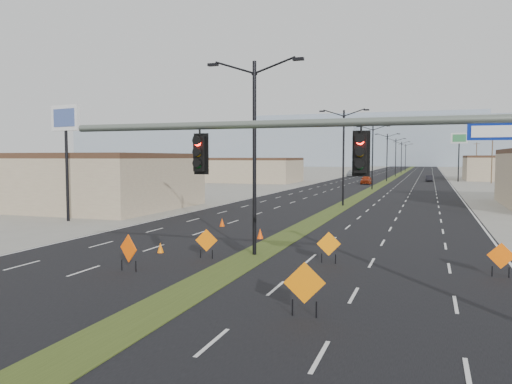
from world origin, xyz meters
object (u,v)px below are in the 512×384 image
(streetlight_1, at_px, (343,154))
(construction_sign_3, at_px, (329,245))
(cone_1, at_px, (260,234))
(car_far, at_px, (352,173))
(streetlight_4, at_px, (396,156))
(construction_sign_5, at_px, (501,257))
(streetlight_2, at_px, (373,155))
(pole_sign_west, at_px, (66,127))
(streetlight_5, at_px, (401,156))
(streetlight_0, at_px, (254,151))
(construction_sign_2, at_px, (206,241))
(streetlight_3, at_px, (387,156))
(cone_3, at_px, (222,222))
(car_mid, at_px, (429,178))
(car_left, at_px, (366,180))
(construction_sign_1, at_px, (129,250))
(construction_sign_4, at_px, (304,285))
(signal_mast, at_px, (430,169))
(streetlight_6, at_px, (405,156))
(pole_sign_east_far, at_px, (459,142))
(cone_0, at_px, (160,248))
(cone_2, at_px, (329,237))

(streetlight_1, bearing_deg, construction_sign_3, -81.99)
(cone_1, bearing_deg, car_far, 95.31)
(streetlight_4, height_order, construction_sign_5, streetlight_4)
(streetlight_2, relative_size, construction_sign_5, 6.71)
(pole_sign_west, bearing_deg, streetlight_1, 57.33)
(streetlight_1, height_order, construction_sign_3, streetlight_1)
(streetlight_2, distance_m, streetlight_5, 84.00)
(streetlight_0, relative_size, streetlight_5, 1.00)
(streetlight_2, distance_m, construction_sign_2, 57.83)
(streetlight_3, relative_size, pole_sign_west, 1.09)
(streetlight_1, bearing_deg, cone_3, -107.40)
(car_mid, distance_m, construction_sign_3, 87.59)
(streetlight_2, relative_size, car_left, 2.12)
(construction_sign_1, relative_size, construction_sign_3, 1.08)
(car_left, xyz_separation_m, car_far, (-8.44, 38.98, 0.01))
(car_far, height_order, construction_sign_4, construction_sign_4)
(signal_mast, height_order, construction_sign_3, signal_mast)
(streetlight_6, xyz_separation_m, construction_sign_2, (-2.00, -169.61, -4.54))
(construction_sign_1, bearing_deg, car_left, 112.58)
(car_mid, xyz_separation_m, construction_sign_3, (-4.44, -87.48, 0.25))
(streetlight_6, relative_size, pole_sign_east_far, 0.98)
(streetlight_1, distance_m, cone_1, 23.55)
(construction_sign_3, relative_size, cone_3, 2.42)
(construction_sign_2, bearing_deg, car_mid, 70.02)
(car_left, bearing_deg, streetlight_3, 75.62)
(streetlight_1, distance_m, cone_0, 29.93)
(streetlight_0, xyz_separation_m, car_mid, (8.49, 86.74, -4.77))
(streetlight_5, xyz_separation_m, cone_0, (-4.96, -141.07, -5.13))
(streetlight_3, xyz_separation_m, cone_2, (2.86, -78.49, -5.14))
(streetlight_1, bearing_deg, streetlight_6, 90.00)
(streetlight_3, bearing_deg, streetlight_4, 90.00)
(cone_0, bearing_deg, cone_2, 40.08)
(construction_sign_4, xyz_separation_m, cone_2, (-2.00, 14.51, -0.78))
(car_far, bearing_deg, streetlight_2, -78.76)
(streetlight_4, relative_size, streetlight_5, 1.00)
(pole_sign_west, bearing_deg, construction_sign_5, -6.20)
(car_far, distance_m, construction_sign_3, 112.73)
(streetlight_5, height_order, pole_sign_east_far, pole_sign_east_far)
(construction_sign_1, height_order, construction_sign_3, construction_sign_1)
(streetlight_3, xyz_separation_m, cone_0, (-4.96, -85.07, -5.13))
(streetlight_5, relative_size, car_far, 1.79)
(streetlight_5, height_order, construction_sign_5, streetlight_5)
(car_left, relative_size, pole_sign_west, 0.51)
(signal_mast, xyz_separation_m, cone_0, (-13.51, 8.93, -4.51))
(construction_sign_4, xyz_separation_m, pole_sign_west, (-23.66, 17.30, 6.45))
(cone_0, xyz_separation_m, cone_1, (3.55, 6.11, 0.05))
(streetlight_0, xyz_separation_m, cone_0, (-4.96, -1.07, -5.13))
(streetlight_0, xyz_separation_m, construction_sign_5, (11.50, -1.07, -4.55))
(streetlight_2, relative_size, construction_sign_1, 5.99)
(car_mid, relative_size, construction_sign_5, 2.65)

